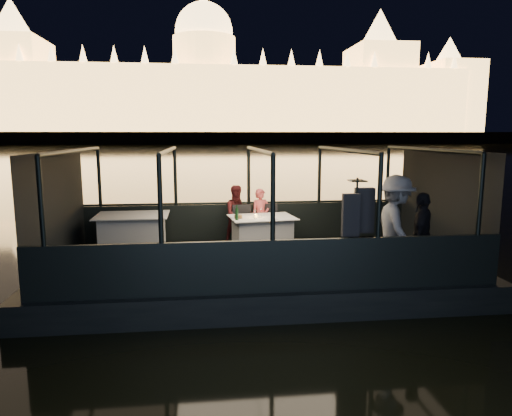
{
  "coord_description": "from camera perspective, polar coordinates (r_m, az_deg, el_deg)",
  "views": [
    {
      "loc": [
        -1.11,
        -9.24,
        3.12
      ],
      "look_at": [
        0.0,
        0.4,
        1.55
      ],
      "focal_mm": 32.0,
      "sensor_mm": 36.0,
      "label": 1
    }
  ],
  "objects": [
    {
      "name": "wine_glass_empty",
      "position": [
        10.11,
        -0.12,
        -0.83
      ],
      "size": [
        0.09,
        0.09,
        0.2
      ],
      "primitive_type": null,
      "rotation": [
        0.0,
        0.0,
        -0.39
      ],
      "color": "silver",
      "rests_on": "dining_table_central"
    },
    {
      "name": "embankment",
      "position": [
        219.25,
        -6.35,
        8.55
      ],
      "size": [
        400.0,
        140.0,
        6.0
      ],
      "primitive_type": "cube",
      "color": "#423D33",
      "rests_on": "ground"
    },
    {
      "name": "cabin_roof_glass",
      "position": [
        9.31,
        0.28,
        7.22
      ],
      "size": [
        8.0,
        4.0,
        0.02
      ],
      "primitive_type": null,
      "color": "#99B2B2",
      "rests_on": "boat_deck"
    },
    {
      "name": "plate_far",
      "position": [
        10.29,
        -2.53,
        -1.16
      ],
      "size": [
        0.29,
        0.29,
        0.02
      ],
      "primitive_type": "cylinder",
      "rotation": [
        0.0,
        0.0,
        -0.23
      ],
      "color": "silver",
      "rests_on": "dining_table_central"
    },
    {
      "name": "gunwale_port",
      "position": [
        11.5,
        -0.91,
        -1.69
      ],
      "size": [
        8.0,
        0.08,
        0.9
      ],
      "primitive_type": "cube",
      "color": "black",
      "rests_on": "boat_deck"
    },
    {
      "name": "passenger_stripe",
      "position": [
        8.73,
        17.0,
        -2.91
      ],
      "size": [
        0.77,
        1.27,
        1.9
      ],
      "primitive_type": "imported",
      "rotation": [
        0.0,
        0.0,
        1.51
      ],
      "color": "silver",
      "rests_on": "boat_deck"
    },
    {
      "name": "dining_table_aft",
      "position": [
        10.67,
        -15.11,
        -3.23
      ],
      "size": [
        1.61,
        1.17,
        0.85
      ],
      "primitive_type": "cube",
      "rotation": [
        0.0,
        0.0,
        0.01
      ],
      "color": "white",
      "rests_on": "boat_deck"
    },
    {
      "name": "end_wall_fore",
      "position": [
        9.79,
        -23.65,
        -0.22
      ],
      "size": [
        0.02,
        4.0,
        2.3
      ],
      "primitive_type": null,
      "color": "black",
      "rests_on": "boat_deck"
    },
    {
      "name": "gunwale_starboard",
      "position": [
        7.64,
        2.08,
        -7.31
      ],
      "size": [
        8.0,
        0.08,
        0.9
      ],
      "primitive_type": "cube",
      "color": "black",
      "rests_on": "boat_deck"
    },
    {
      "name": "person_man_maroon",
      "position": [
        11.03,
        -2.3,
        -0.58
      ],
      "size": [
        0.77,
        0.65,
        1.41
      ],
      "primitive_type": "imported",
      "rotation": [
        0.0,
        0.0,
        0.2
      ],
      "color": "#411213",
      "rests_on": "boat_deck"
    },
    {
      "name": "chair_port_right",
      "position": [
        11.0,
        1.72,
        -2.2
      ],
      "size": [
        0.53,
        0.53,
        0.94
      ],
      "primitive_type": "cube",
      "rotation": [
        0.0,
        0.0,
        -0.24
      ],
      "color": "black",
      "rests_on": "boat_deck"
    },
    {
      "name": "river_water",
      "position": [
        89.3,
        -5.9,
        7.12
      ],
      "size": [
        500.0,
        500.0,
        0.0
      ],
      "primitive_type": "plane",
      "color": "black",
      "rests_on": "ground"
    },
    {
      "name": "cabin_glass_port",
      "position": [
        11.34,
        -0.93,
        4.02
      ],
      "size": [
        8.0,
        0.02,
        1.4
      ],
      "primitive_type": null,
      "color": "#99B2B2",
      "rests_on": "gunwale_port"
    },
    {
      "name": "cabin_glass_starboard",
      "position": [
        7.4,
        2.13,
        1.27
      ],
      "size": [
        8.0,
        0.02,
        1.4
      ],
      "primitive_type": null,
      "color": "#99B2B2",
      "rests_on": "gunwale_starboard"
    },
    {
      "name": "end_wall_aft",
      "position": [
        10.66,
        22.15,
        0.58
      ],
      "size": [
        0.02,
        4.0,
        2.3
      ],
      "primitive_type": null,
      "color": "black",
      "rests_on": "boat_deck"
    },
    {
      "name": "parliament_building",
      "position": [
        186.05,
        -6.45,
        17.1
      ],
      "size": [
        220.0,
        32.0,
        60.0
      ],
      "primitive_type": null,
      "color": "#F2D18C",
      "rests_on": "embankment"
    },
    {
      "name": "boat_deck",
      "position": [
        9.67,
        0.27,
        -6.65
      ],
      "size": [
        8.0,
        4.0,
        0.04
      ],
      "primitive_type": "cube",
      "color": "black",
      "rests_on": "boat_hull"
    },
    {
      "name": "coat_stand",
      "position": [
        8.11,
        12.33,
        -3.26
      ],
      "size": [
        0.63,
        0.57,
        1.89
      ],
      "primitive_type": null,
      "rotation": [
        0.0,
        0.0,
        0.34
      ],
      "color": "black",
      "rests_on": "boat_deck"
    },
    {
      "name": "plate_near",
      "position": [
        10.09,
        2.18,
        -1.37
      ],
      "size": [
        0.27,
        0.27,
        0.01
      ],
      "primitive_type": "cylinder",
      "rotation": [
        0.0,
        0.0,
        -0.3
      ],
      "color": "silver",
      "rests_on": "dining_table_central"
    },
    {
      "name": "canopy_ribs",
      "position": [
        9.42,
        0.28,
        0.22
      ],
      "size": [
        8.0,
        4.0,
        2.3
      ],
      "primitive_type": null,
      "color": "black",
      "rests_on": "boat_deck"
    },
    {
      "name": "boat_hull",
      "position": [
        9.82,
        0.27,
        -9.34
      ],
      "size": [
        8.6,
        4.4,
        1.0
      ],
      "primitive_type": "cube",
      "color": "black",
      "rests_on": "river_water"
    },
    {
      "name": "wine_bottle",
      "position": [
        9.97,
        -2.42,
        -0.66
      ],
      "size": [
        0.09,
        0.09,
        0.33
      ],
      "primitive_type": "cylinder",
      "rotation": [
        0.0,
        0.0,
        0.33
      ],
      "color": "#143818",
      "rests_on": "dining_table_central"
    },
    {
      "name": "chair_port_left",
      "position": [
        10.83,
        -1.73,
        -2.38
      ],
      "size": [
        0.45,
        0.45,
        0.94
      ],
      "primitive_type": "cube",
      "rotation": [
        0.0,
        0.0,
        0.02
      ],
      "color": "black",
      "rests_on": "boat_deck"
    },
    {
      "name": "bread_basket",
      "position": [
        10.2,
        -2.24,
        -1.07
      ],
      "size": [
        0.21,
        0.21,
        0.07
      ],
      "primitive_type": "cylinder",
      "rotation": [
        0.0,
        0.0,
        -0.23
      ],
      "color": "olive",
      "rests_on": "dining_table_central"
    },
    {
      "name": "wine_glass_red",
      "position": [
        10.39,
        0.64,
        -0.56
      ],
      "size": [
        0.07,
        0.07,
        0.18
      ],
      "primitive_type": null,
      "rotation": [
        0.0,
        0.0,
        -0.28
      ],
      "color": "silver",
      "rests_on": "dining_table_central"
    },
    {
      "name": "wine_glass_white",
      "position": [
        10.05,
        -2.44,
        -0.91
      ],
      "size": [
        0.08,
        0.08,
        0.2
      ],
      "primitive_type": null,
      "rotation": [
        0.0,
        0.0,
        0.21
      ],
      "color": "white",
      "rests_on": "dining_table_central"
    },
    {
      "name": "dining_table_central",
      "position": [
        10.45,
        0.76,
        -3.17
      ],
      "size": [
        1.58,
        1.24,
        0.77
      ],
      "primitive_type": "cube",
      "rotation": [
        0.0,
        0.0,
        0.13
      ],
      "color": "silver",
      "rests_on": "boat_deck"
    },
    {
      "name": "amber_candle",
      "position": [
        10.31,
        0.02,
        -0.95
      ],
      "size": [
        0.06,
        0.06,
        0.07
      ],
      "primitive_type": "cylinder",
      "rotation": [
        0.0,
        0.0,
        -0.15
      ],
      "color": "#FFB03F",
      "rests_on": "dining_table_central"
    },
    {
      "name": "passenger_dark",
      "position": [
        8.97,
        19.99,
        -2.75
      ],
      "size": [
        0.84,
        0.99,
        1.58
      ],
      "primitive_type": "imported",
      "rotation": [
        0.0,
        0.0,
        4.12
      ],
      "color": "black",
      "rests_on": "boat_deck"
    },
    {
      "name": "person_woman_coral",
      "position": [
        11.09,
        0.62,
        -0.52
      ],
      "size": [
        0.55,
        0.44,
        1.32
      ],
      "primitive_type": "imported",
      "rotation": [
        0.0,
        0.0,
        0.29
      ],
      "color": "#D24E4C",
      "rests_on": "boat_deck"
    }
  ]
}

